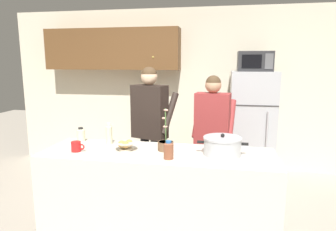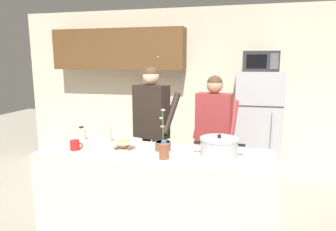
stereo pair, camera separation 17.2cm
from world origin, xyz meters
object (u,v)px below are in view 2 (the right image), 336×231
refrigerator (257,127)px  bottle_mid_counter (108,133)px  person_by_sink (214,127)px  bottle_far_corner (82,133)px  bread_bowl (123,144)px  bottle_near_edge (164,150)px  potted_orchid (163,144)px  coffee_mug (75,145)px  person_near_pot (152,118)px  microwave (260,61)px  cooking_pot (219,147)px

refrigerator → bottle_mid_counter: size_ratio=7.31×
person_by_sink → refrigerator: bearing=60.4°
person_by_sink → bottle_far_corner: (-1.36, -0.66, 0.00)m
refrigerator → bread_bowl: refrigerator is taller
refrigerator → bottle_near_edge: 2.21m
potted_orchid → person_by_sink: bearing=63.2°
person_by_sink → coffee_mug: (-1.23, -1.00, -0.02)m
bottle_far_corner → refrigerator: bearing=40.3°
person_near_pot → bottle_far_corner: size_ratio=11.32×
microwave → bread_bowl: microwave is taller
cooking_pot → coffee_mug: size_ratio=3.48×
person_near_pot → bottle_mid_counter: bearing=-111.1°
person_by_sink → bottle_far_corner: person_by_sink is taller
coffee_mug → refrigerator: bearing=47.9°
coffee_mug → cooking_pot: bearing=6.1°
cooking_pot → bottle_near_edge: 0.50m
bottle_near_edge → potted_orchid: bearing=106.8°
refrigerator → microwave: size_ratio=3.37×
cooking_pot → bottle_near_edge: size_ratio=2.80×
refrigerator → bottle_mid_counter: refrigerator is taller
microwave → person_near_pot: microwave is taller
refrigerator → microwave: (0.00, -0.02, 0.95)m
bread_bowl → bottle_mid_counter: size_ratio=0.98×
coffee_mug → bottle_near_edge: (0.89, -0.05, 0.03)m
coffee_mug → potted_orchid: 0.84m
bottle_far_corner → person_by_sink: bearing=25.8°
person_by_sink → bottle_mid_counter: bearing=-145.8°
refrigerator → bottle_mid_counter: (-1.57, -1.66, 0.22)m
person_near_pot → person_by_sink: person_near_pot is taller
bread_bowl → bottle_mid_counter: bottle_mid_counter is taller
microwave → person_near_pot: bearing=-144.0°
refrigerator → potted_orchid: (-0.96, -1.78, 0.17)m
microwave → person_by_sink: size_ratio=0.30×
coffee_mug → bottle_far_corner: bearing=110.1°
cooking_pot → bottle_far_corner: cooking_pot is taller
person_near_pot → bottle_near_edge: size_ratio=10.43×
bread_bowl → bottle_near_edge: (0.45, -0.17, 0.03)m
cooking_pot → coffee_mug: (-1.35, -0.14, -0.04)m
bottle_far_corner → microwave: bearing=40.0°
person_near_pot → refrigerator: bearing=36.6°
microwave → coffee_mug: size_ratio=3.66×
coffee_mug → bread_bowl: (0.44, 0.12, 0.00)m
bottle_near_edge → bottle_mid_counter: 0.78m
cooking_pot → potted_orchid: (-0.53, 0.04, -0.02)m
bread_bowl → potted_orchid: (0.37, 0.07, 0.01)m
refrigerator → coffee_mug: (-1.78, -1.97, 0.16)m
person_near_pot → potted_orchid: person_near_pot is taller
coffee_mug → bread_bowl: bearing=14.7°
person_near_pot → cooking_pot: 1.22m
person_near_pot → bottle_mid_counter: (-0.26, -0.69, -0.04)m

